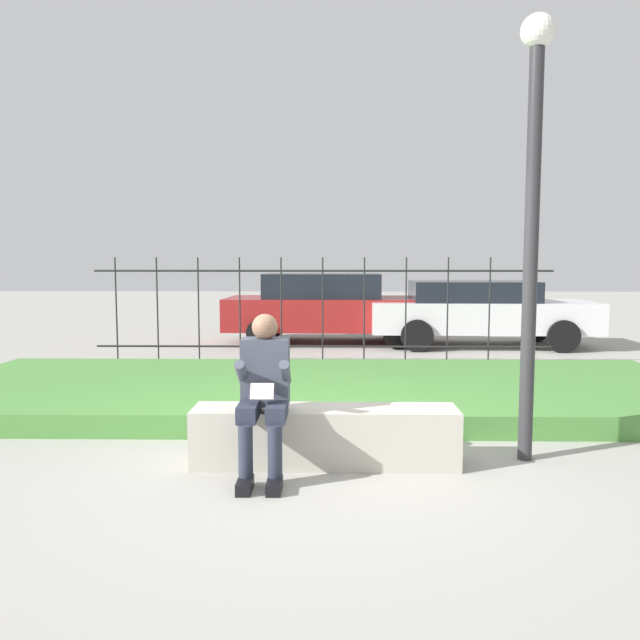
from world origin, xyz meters
The scene contains 8 objects.
ground_plane centered at (0.00, 0.00, 0.00)m, with size 60.00×60.00×0.00m, color #9E9B93.
stone_bench centered at (0.08, 0.00, 0.22)m, with size 2.21×0.45×0.48m.
person_seated_reader centered at (-0.40, -0.26, 0.71)m, with size 0.42×0.73×1.28m.
grass_berm centered at (0.00, 2.43, 0.12)m, with size 9.21×3.45×0.24m.
iron_fence centered at (0.00, 4.70, 0.92)m, with size 7.21×0.03×1.76m.
car_parked_center centered at (0.09, 7.85, 0.76)m, with size 4.36×2.03×1.45m.
car_parked_right centered at (3.09, 7.37, 0.71)m, with size 4.41×1.92×1.31m.
street_lamp centered at (1.80, 0.17, 2.29)m, with size 0.28×0.28×3.70m.
Camera 1 is at (0.12, -5.10, 1.70)m, focal length 35.00 mm.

